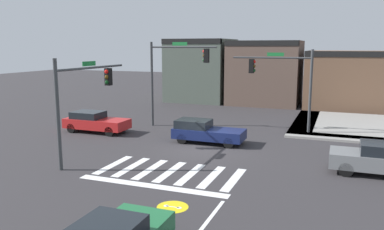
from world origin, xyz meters
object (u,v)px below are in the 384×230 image
(traffic_signal_northwest, at_px, (175,68))
(car_gray, at_px, (384,159))
(traffic_signal_southwest, at_px, (84,90))
(car_red, at_px, (95,122))
(car_navy, at_px, (205,131))
(traffic_signal_northeast, at_px, (283,76))

(traffic_signal_northwest, height_order, car_gray, traffic_signal_northwest)
(traffic_signal_southwest, distance_m, traffic_signal_northwest, 9.01)
(car_red, height_order, car_navy, car_red)
(car_gray, height_order, car_navy, car_gray)
(traffic_signal_northwest, bearing_deg, traffic_signal_southwest, -97.04)
(traffic_signal_northeast, distance_m, car_navy, 6.72)
(car_red, relative_size, car_gray, 0.94)
(traffic_signal_northwest, distance_m, car_navy, 6.11)
(car_red, bearing_deg, traffic_signal_northwest, 37.33)
(car_navy, bearing_deg, car_red, 178.85)
(traffic_signal_southwest, height_order, car_gray, traffic_signal_southwest)
(car_gray, bearing_deg, car_red, -9.97)
(traffic_signal_northwest, xyz_separation_m, car_gray, (13.01, -6.44, -3.47))
(traffic_signal_southwest, distance_m, car_navy, 7.66)
(traffic_signal_northeast, distance_m, car_gray, 9.87)
(traffic_signal_northeast, xyz_separation_m, car_gray, (5.67, -7.48, -3.05))
(traffic_signal_northwest, height_order, car_navy, traffic_signal_northwest)
(car_gray, distance_m, car_navy, 9.93)
(car_gray, bearing_deg, traffic_signal_northeast, -52.84)
(traffic_signal_southwest, bearing_deg, car_red, 30.97)
(traffic_signal_southwest, bearing_deg, traffic_signal_northwest, -7.04)
(traffic_signal_northeast, relative_size, car_gray, 1.20)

